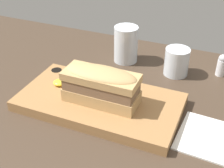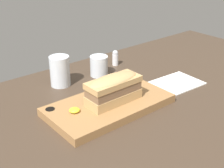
% 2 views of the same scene
% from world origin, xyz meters
% --- Properties ---
extents(dining_table, '(1.95, 0.92, 0.02)m').
position_xyz_m(dining_table, '(0.00, 0.00, 0.01)').
color(dining_table, '#423326').
rests_on(dining_table, ground).
extents(serving_board, '(0.39, 0.20, 0.03)m').
position_xyz_m(serving_board, '(0.04, 0.05, 0.03)').
color(serving_board, '#9E7042').
rests_on(serving_board, dining_table).
extents(sandwich, '(0.18, 0.07, 0.09)m').
position_xyz_m(sandwich, '(0.05, 0.04, 0.09)').
color(sandwich, tan).
rests_on(sandwich, serving_board).
extents(mustard_dollop, '(0.03, 0.03, 0.01)m').
position_xyz_m(mustard_dollop, '(-0.08, 0.07, 0.05)').
color(mustard_dollop, yellow).
rests_on(mustard_dollop, serving_board).
extents(water_glass, '(0.07, 0.07, 0.11)m').
position_xyz_m(water_glass, '(0.02, 0.30, 0.07)').
color(water_glass, silver).
rests_on(water_glass, dining_table).
extents(wine_glass, '(0.07, 0.07, 0.08)m').
position_xyz_m(wine_glass, '(0.18, 0.28, 0.05)').
color(wine_glass, silver).
rests_on(wine_glass, dining_table).
extents(napkin, '(0.20, 0.15, 0.00)m').
position_xyz_m(napkin, '(0.34, 0.04, 0.02)').
color(napkin, white).
rests_on(napkin, dining_table).
extents(salt_shaker, '(0.03, 0.03, 0.06)m').
position_xyz_m(salt_shaker, '(0.30, 0.32, 0.05)').
color(salt_shaker, white).
rests_on(salt_shaker, dining_table).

